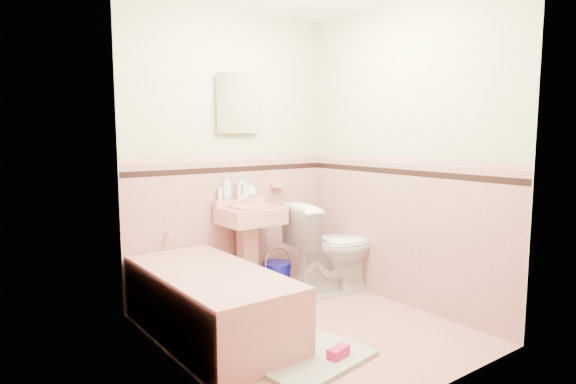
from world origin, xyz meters
TOP-DOWN VIEW (x-y plane):
  - floor at (0.00, 0.00)m, footprint 2.20×2.20m
  - wall_back at (0.00, 1.10)m, footprint 2.50×0.00m
  - wall_front at (0.00, -1.10)m, footprint 2.50×0.00m
  - wall_left at (-1.00, 0.00)m, footprint 0.00×2.50m
  - wall_right at (1.00, 0.00)m, footprint 0.00×2.50m
  - wainscot_back at (0.00, 1.09)m, footprint 2.00×0.00m
  - wainscot_front at (0.00, -1.09)m, footprint 2.00×0.00m
  - wainscot_left at (-0.99, 0.00)m, footprint 0.00×2.20m
  - wainscot_right at (0.99, 0.00)m, footprint 0.00×2.20m
  - accent_back at (0.00, 1.08)m, footprint 2.00×0.00m
  - accent_front at (0.00, -1.08)m, footprint 2.00×0.00m
  - accent_left at (-0.98, 0.00)m, footprint 0.00×2.20m
  - accent_right at (0.98, 0.00)m, footprint 0.00×2.20m
  - cap_back at (0.00, 1.08)m, footprint 2.00×0.00m
  - cap_front at (0.00, -1.08)m, footprint 2.00×0.00m
  - cap_left at (-0.98, 0.00)m, footprint 0.00×2.20m
  - cap_right at (0.98, 0.00)m, footprint 0.00×2.20m
  - bathtub at (-0.63, 0.33)m, footprint 0.70×1.50m
  - tub_faucet at (-0.63, 1.05)m, footprint 0.04×0.12m
  - sink at (0.05, 0.86)m, footprint 0.51×0.48m
  - sink_faucet at (0.05, 1.00)m, footprint 0.02×0.02m
  - medicine_cabinet at (0.05, 1.07)m, footprint 0.37×0.04m
  - soap_dish at (0.47, 1.06)m, footprint 0.11×0.07m
  - soap_bottle_left at (-0.08, 1.04)m, footprint 0.10×0.10m
  - soap_bottle_mid at (0.07, 1.04)m, footprint 0.11×0.11m
  - soap_bottle_right at (0.17, 1.04)m, footprint 0.13×0.13m
  - tube at (-0.15, 1.04)m, footprint 0.04×0.04m
  - toilet at (0.72, 0.55)m, footprint 0.87×0.59m
  - bucket at (0.34, 0.87)m, footprint 0.30×0.30m
  - bath_mat at (-0.30, -0.42)m, footprint 0.81×0.61m
  - shoe at (-0.17, -0.51)m, footprint 0.17×0.10m

SIDE VIEW (x-z plane):
  - floor at x=0.00m, z-range 0.00..0.00m
  - bath_mat at x=-0.30m, z-range 0.00..0.03m
  - shoe at x=-0.17m, z-range 0.03..0.09m
  - bucket at x=0.34m, z-range 0.00..0.26m
  - bathtub at x=-0.63m, z-range 0.00..0.45m
  - sink at x=0.05m, z-range 0.00..0.80m
  - toilet at x=0.72m, z-range 0.00..0.83m
  - wainscot_back at x=0.00m, z-range -0.40..1.60m
  - wainscot_front at x=0.00m, z-range -0.40..1.60m
  - wainscot_left at x=-0.99m, z-range -0.50..1.70m
  - wainscot_right at x=0.99m, z-range -0.50..1.70m
  - tub_faucet at x=-0.63m, z-range 0.61..0.65m
  - tube at x=-0.15m, z-range 0.86..0.98m
  - soap_bottle_right at x=0.17m, z-range 0.86..1.00m
  - sink_faucet at x=0.05m, z-range 0.90..1.00m
  - soap_dish at x=0.47m, z-range 0.93..0.97m
  - soap_bottle_mid at x=0.07m, z-range 0.86..1.07m
  - soap_bottle_left at x=-0.08m, z-range 0.86..1.08m
  - accent_left at x=-0.98m, z-range 0.02..2.22m
  - accent_right at x=0.98m, z-range 0.02..2.22m
  - accent_back at x=0.00m, z-range 0.12..2.12m
  - accent_front at x=0.00m, z-range 0.12..2.12m
  - cap_back at x=0.00m, z-range 0.22..2.22m
  - cap_front at x=0.00m, z-range 0.22..2.22m
  - cap_left at x=-0.98m, z-range 0.12..2.32m
  - cap_right at x=0.98m, z-range 0.12..2.32m
  - wall_back at x=0.00m, z-range 0.00..2.50m
  - wall_front at x=0.00m, z-range 0.00..2.50m
  - wall_left at x=-1.00m, z-range 0.00..2.50m
  - wall_right at x=1.00m, z-range 0.00..2.50m
  - medicine_cabinet at x=0.05m, z-range 1.47..1.93m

